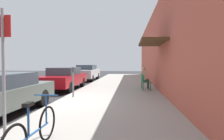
# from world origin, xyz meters

# --- Properties ---
(ground_plane) EXTENTS (60.00, 60.00, 0.00)m
(ground_plane) POSITION_xyz_m (0.00, 0.00, 0.00)
(ground_plane) COLOR #2D2D30
(sidewalk_slab) EXTENTS (4.50, 32.00, 0.12)m
(sidewalk_slab) POSITION_xyz_m (2.25, 2.00, 0.06)
(sidewalk_slab) COLOR #9E9B93
(sidewalk_slab) RESTS_ON ground_plane
(building_facade) EXTENTS (1.40, 32.00, 5.12)m
(building_facade) POSITION_xyz_m (4.64, 2.00, 2.56)
(building_facade) COLOR #BC5442
(building_facade) RESTS_ON ground_plane
(parked_car_1) EXTENTS (1.80, 4.40, 1.35)m
(parked_car_1) POSITION_xyz_m (-1.10, 3.75, 0.71)
(parked_car_1) COLOR maroon
(parked_car_1) RESTS_ON ground_plane
(parked_car_2) EXTENTS (1.80, 4.40, 1.45)m
(parked_car_2) POSITION_xyz_m (-1.10, 9.65, 0.76)
(parked_car_2) COLOR #B7B7BC
(parked_car_2) RESTS_ON ground_plane
(parking_meter) EXTENTS (0.12, 0.10, 1.32)m
(parking_meter) POSITION_xyz_m (0.45, 0.68, 0.89)
(parking_meter) COLOR slate
(parking_meter) RESTS_ON sidewalk_slab
(street_sign) EXTENTS (0.32, 0.06, 2.60)m
(street_sign) POSITION_xyz_m (0.40, -3.70, 1.64)
(street_sign) COLOR gray
(street_sign) RESTS_ON sidewalk_slab
(bicycle_0) EXTENTS (0.46, 1.71, 0.90)m
(bicycle_0) POSITION_xyz_m (1.33, -4.27, 0.48)
(bicycle_0) COLOR black
(bicycle_0) RESTS_ON sidewalk_slab
(cafe_chair_0) EXTENTS (0.50, 0.50, 0.87)m
(cafe_chair_0) POSITION_xyz_m (3.76, 3.04, 0.62)
(cafe_chair_0) COLOR #14592D
(cafe_chair_0) RESTS_ON sidewalk_slab
(cafe_chair_1) EXTENTS (0.45, 0.45, 0.87)m
(cafe_chair_1) POSITION_xyz_m (3.76, 3.90, 0.62)
(cafe_chair_1) COLOR #14592D
(cafe_chair_1) RESTS_ON sidewalk_slab
(seated_patron_1) EXTENTS (0.43, 0.36, 1.29)m
(seated_patron_1) POSITION_xyz_m (3.82, 3.90, 0.82)
(seated_patron_1) COLOR #232838
(seated_patron_1) RESTS_ON sidewalk_slab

